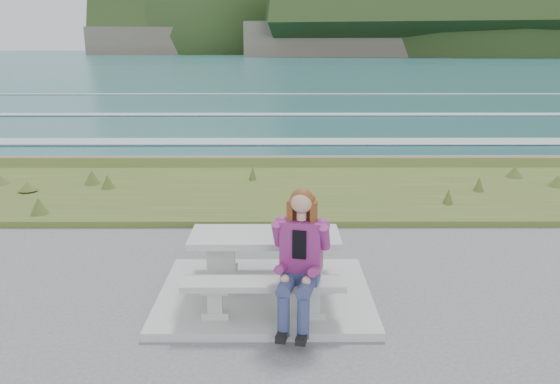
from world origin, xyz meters
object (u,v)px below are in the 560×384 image
at_px(picnic_table, 265,247).
at_px(bench_landward, 264,289).
at_px(seated_woman, 299,278).
at_px(bench_seaward, 266,245).

distance_m(picnic_table, bench_landward, 0.74).
bearing_deg(seated_woman, picnic_table, 127.00).
height_order(bench_landward, seated_woman, seated_woman).
height_order(picnic_table, seated_woman, seated_woman).
bearing_deg(bench_landward, picnic_table, 90.00).
height_order(bench_seaward, seated_woman, seated_woman).
bearing_deg(picnic_table, bench_landward, -90.00).
distance_m(picnic_table, seated_woman, 0.92).
xyz_separation_m(picnic_table, seated_woman, (0.38, -0.84, -0.03)).
bearing_deg(seated_woman, bench_seaward, 116.52).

